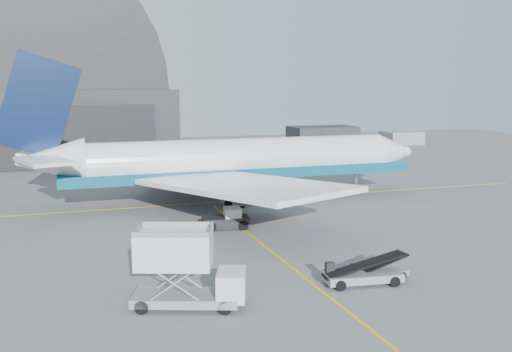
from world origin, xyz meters
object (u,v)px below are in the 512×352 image
object	(u,v)px
pushback_tug	(227,220)
belt_loader_a	(378,272)
catering_truck	(184,269)
airliner	(227,162)
belt_loader_b	(362,275)

from	to	relation	value
pushback_tug	belt_loader_a	distance (m)	17.36
catering_truck	pushback_tug	bearing A→B (deg)	86.38
airliner	belt_loader_a	bearing A→B (deg)	-84.60
airliner	belt_loader_a	xyz separation A→B (m)	(2.57, -27.19, -4.02)
catering_truck	pushback_tug	size ratio (longest dim) A/B	1.57
catering_truck	belt_loader_a	size ratio (longest dim) A/B	1.63
belt_loader_a	catering_truck	bearing A→B (deg)	178.77
pushback_tug	belt_loader_a	xyz separation A→B (m)	(5.66, -16.42, -0.22)
airliner	belt_loader_b	bearing A→B (deg)	-87.71
airliner	catering_truck	world-z (taller)	airliner
airliner	belt_loader_b	size ratio (longest dim) A/B	8.54
airliner	catering_truck	size ratio (longest dim) A/B	6.69
pushback_tug	belt_loader_b	size ratio (longest dim) A/B	0.81
airliner	pushback_tug	world-z (taller)	airliner
pushback_tug	belt_loader_b	world-z (taller)	belt_loader_b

